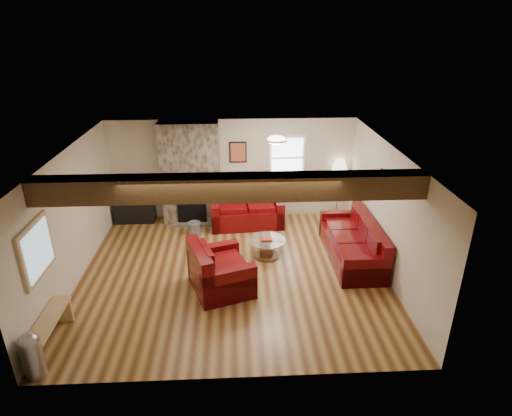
{
  "coord_description": "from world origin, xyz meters",
  "views": [
    {
      "loc": [
        0.07,
        -7.33,
        4.64
      ],
      "look_at": [
        0.47,
        0.4,
        1.23
      ],
      "focal_mm": 30.0,
      "sensor_mm": 36.0,
      "label": 1
    }
  ],
  "objects_px": {
    "sofa_three": "(352,240)",
    "armchair_red": "(221,267)",
    "loveseat": "(246,207)",
    "tv_cabinet": "(135,212)",
    "television": "(133,194)",
    "coffee_table": "(266,248)",
    "floor_lamp": "(340,168)"
  },
  "relations": [
    {
      "from": "sofa_three",
      "to": "armchair_red",
      "type": "distance_m",
      "value": 2.87
    },
    {
      "from": "loveseat",
      "to": "tv_cabinet",
      "type": "distance_m",
      "value": 2.8
    },
    {
      "from": "armchair_red",
      "to": "television",
      "type": "xyz_separation_m",
      "value": [
        -2.22,
        3.05,
        0.28
      ]
    },
    {
      "from": "loveseat",
      "to": "coffee_table",
      "type": "distance_m",
      "value": 1.67
    },
    {
      "from": "armchair_red",
      "to": "floor_lamp",
      "type": "distance_m",
      "value": 4.29
    },
    {
      "from": "tv_cabinet",
      "to": "floor_lamp",
      "type": "height_order",
      "value": "floor_lamp"
    },
    {
      "from": "loveseat",
      "to": "armchair_red",
      "type": "xyz_separation_m",
      "value": [
        -0.56,
        -2.75,
        0.0
      ]
    },
    {
      "from": "loveseat",
      "to": "coffee_table",
      "type": "height_order",
      "value": "loveseat"
    },
    {
      "from": "sofa_three",
      "to": "floor_lamp",
      "type": "bearing_deg",
      "value": 175.32
    },
    {
      "from": "armchair_red",
      "to": "loveseat",
      "type": "bearing_deg",
      "value": -30.49
    },
    {
      "from": "loveseat",
      "to": "armchair_red",
      "type": "bearing_deg",
      "value": -105.54
    },
    {
      "from": "armchair_red",
      "to": "coffee_table",
      "type": "xyz_separation_m",
      "value": [
        0.93,
        1.14,
        -0.27
      ]
    },
    {
      "from": "sofa_three",
      "to": "floor_lamp",
      "type": "relative_size",
      "value": 1.45
    },
    {
      "from": "armchair_red",
      "to": "television",
      "type": "relative_size",
      "value": 1.33
    },
    {
      "from": "tv_cabinet",
      "to": "television",
      "type": "height_order",
      "value": "television"
    },
    {
      "from": "television",
      "to": "loveseat",
      "type": "bearing_deg",
      "value": -6.16
    },
    {
      "from": "sofa_three",
      "to": "floor_lamp",
      "type": "xyz_separation_m",
      "value": [
        0.16,
        2.12,
        0.88
      ]
    },
    {
      "from": "sofa_three",
      "to": "loveseat",
      "type": "height_order",
      "value": "loveseat"
    },
    {
      "from": "television",
      "to": "armchair_red",
      "type": "bearing_deg",
      "value": -53.96
    },
    {
      "from": "loveseat",
      "to": "floor_lamp",
      "type": "distance_m",
      "value": 2.48
    },
    {
      "from": "loveseat",
      "to": "tv_cabinet",
      "type": "bearing_deg",
      "value": 169.8
    },
    {
      "from": "loveseat",
      "to": "tv_cabinet",
      "type": "height_order",
      "value": "loveseat"
    },
    {
      "from": "sofa_three",
      "to": "armchair_red",
      "type": "bearing_deg",
      "value": -70.97
    },
    {
      "from": "loveseat",
      "to": "sofa_three",
      "type": "bearing_deg",
      "value": -43.89
    },
    {
      "from": "coffee_table",
      "to": "television",
      "type": "xyz_separation_m",
      "value": [
        -3.15,
        1.91,
        0.55
      ]
    },
    {
      "from": "coffee_table",
      "to": "floor_lamp",
      "type": "height_order",
      "value": "floor_lamp"
    },
    {
      "from": "armchair_red",
      "to": "floor_lamp",
      "type": "height_order",
      "value": "floor_lamp"
    },
    {
      "from": "sofa_three",
      "to": "television",
      "type": "height_order",
      "value": "television"
    },
    {
      "from": "floor_lamp",
      "to": "tv_cabinet",
      "type": "bearing_deg",
      "value": -179.77
    },
    {
      "from": "loveseat",
      "to": "armchair_red",
      "type": "relative_size",
      "value": 1.51
    },
    {
      "from": "armchair_red",
      "to": "coffee_table",
      "type": "height_order",
      "value": "armchair_red"
    },
    {
      "from": "armchair_red",
      "to": "tv_cabinet",
      "type": "bearing_deg",
      "value": 17.06
    }
  ]
}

